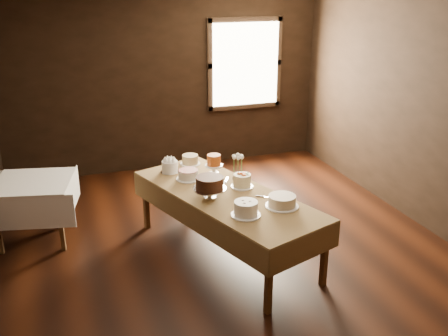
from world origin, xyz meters
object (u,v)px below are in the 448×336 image
side_table (33,188)px  cake_cream (282,201)px  cake_caramel (214,165)px  cake_speckled (190,160)px  flower_vase (238,177)px  cake_lattice (188,175)px  cake_chocolate (210,188)px  cake_swirl (246,209)px  cake_server_d (226,179)px  cake_server_c (208,187)px  cake_flowers (242,181)px  cake_meringue (170,167)px  cake_server_a (247,200)px  cake_server_b (271,197)px  display_table (226,198)px

side_table → cake_cream: 2.88m
cake_caramel → cake_cream: cake_caramel is taller
cake_speckled → cake_caramel: (0.18, -0.41, 0.05)m
cake_speckled → flower_vase: flower_vase is taller
cake_lattice → flower_vase: bearing=-28.1°
cake_speckled → cake_chocolate: 1.08m
cake_swirl → cake_server_d: 0.97m
cake_speckled → cake_server_c: size_ratio=1.05×
cake_flowers → cake_swirl: cake_swirl is taller
cake_meringue → cake_server_c: 0.65m
cake_cream → cake_speckled: bearing=109.9°
cake_server_a → cake_lattice: bearing=98.0°
cake_server_b → cake_server_c: size_ratio=1.00×
cake_caramel → cake_server_b: bearing=-67.5°
side_table → cake_flowers: bearing=-23.5°
cake_server_b → cake_server_d: (-0.28, 0.64, 0.00)m
cake_cream → cake_server_b: 0.25m
side_table → cake_server_d: bearing=-18.3°
display_table → cake_swirl: bearing=-89.7°
cake_server_b → cake_server_d: same height
side_table → flower_vase: (2.21, -0.82, 0.16)m
cake_flowers → cake_lattice: bearing=140.6°
display_table → cake_server_c: cake_server_c is taller
display_table → cake_caramel: 0.62m
display_table → cake_server_a: (0.15, -0.24, 0.06)m
cake_flowers → cake_cream: bearing=-72.1°
cake_flowers → cake_speckled: bearing=111.3°
cake_speckled → cake_caramel: size_ratio=1.01×
cake_flowers → flower_vase: cake_flowers is taller
cake_caramel → cake_server_d: cake_caramel is taller
side_table → cake_caramel: 2.10m
cake_meringue → flower_vase: 0.86m
cake_caramel → cake_cream: size_ratio=0.64×
cake_swirl → cake_lattice: bearing=104.1°
cake_meringue → cake_server_b: cake_meringue is taller
cake_flowers → cake_caramel: bearing=109.3°
cake_server_c → flower_vase: (0.36, 0.02, 0.06)m
side_table → cake_speckled: 1.87m
cake_server_c → cake_server_b: bearing=-152.3°
cake_lattice → cake_server_d: (0.41, -0.15, -0.05)m
cake_meringue → cake_swirl: 1.46m
display_table → cake_speckled: cake_speckled is taller
side_table → cake_flowers: cake_flowers is taller
cake_chocolate → cake_lattice: bearing=96.7°
cake_meringue → cake_swirl: (0.43, -1.39, 0.00)m
cake_server_a → cake_server_d: (-0.02, 0.61, 0.00)m
flower_vase → cake_server_b: bearing=-70.3°
cake_swirl → cake_server_a: 0.38m
cake_meringue → cake_caramel: (0.48, -0.21, 0.04)m
flower_vase → side_table: bearing=159.7°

